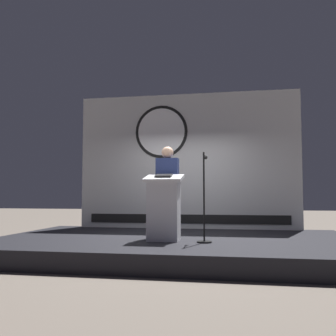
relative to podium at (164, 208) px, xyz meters
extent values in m
plane|color=#6B6056|center=(0.09, 0.52, -0.85)|extent=(40.00, 40.00, 0.00)
cube|color=black|center=(0.09, 0.52, -0.70)|extent=(6.40, 4.00, 0.30)
cube|color=silver|center=(0.09, 2.37, 1.01)|extent=(5.10, 0.10, 3.12)
cylinder|color=black|center=(-0.51, 2.31, 1.69)|extent=(1.24, 0.02, 1.24)
cylinder|color=white|center=(-0.51, 2.31, 1.69)|extent=(1.11, 0.02, 1.11)
cube|color=black|center=(0.09, 2.31, -0.33)|extent=(4.59, 0.02, 0.20)
cube|color=silver|center=(0.00, 0.00, -0.04)|extent=(0.52, 0.40, 1.03)
cube|color=silver|center=(0.00, 0.00, 0.50)|extent=(0.64, 0.50, 0.15)
cube|color=black|center=(0.00, -0.02, 0.55)|extent=(0.28, 0.20, 0.06)
cylinder|color=black|center=(-0.02, 0.48, -0.15)|extent=(0.26, 0.26, 0.82)
cube|color=navy|center=(-0.02, 0.48, 0.57)|extent=(0.40, 0.24, 0.62)
sphere|color=tan|center=(-0.02, 0.48, 0.99)|extent=(0.22, 0.22, 0.22)
cylinder|color=black|center=(0.69, -0.15, -0.54)|extent=(0.24, 0.24, 0.02)
cylinder|color=black|center=(0.69, -0.15, 0.18)|extent=(0.03, 0.03, 1.47)
cylinder|color=black|center=(0.69, 0.04, 0.87)|extent=(0.02, 0.37, 0.02)
sphere|color=#262626|center=(0.69, 0.22, 0.87)|extent=(0.07, 0.07, 0.07)
camera|label=1|loc=(1.22, -6.35, 0.22)|focal=40.67mm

